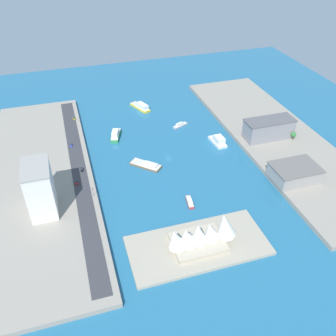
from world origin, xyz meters
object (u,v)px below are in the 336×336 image
at_px(traffic_light_waterfront, 93,190).
at_px(taxi_yellow_cab, 74,118).
at_px(hatchback_blue, 71,145).
at_px(barge_flat_brown, 147,165).
at_px(warehouse_low_gray, 269,129).
at_px(opera_landmark, 201,235).
at_px(tugboat_red, 190,202).
at_px(ferry_yellow_fast, 141,107).
at_px(yacht_sleek_gray, 180,125).
at_px(hotel_broad_white, 40,189).
at_px(ferry_white_commuter, 218,141).
at_px(carpark_squat_concrete, 295,173).
at_px(ferry_green_doubledeck, 116,135).
at_px(suv_black, 82,169).
at_px(pickup_red, 77,182).

bearing_deg(traffic_light_waterfront, taxi_yellow_cab, -88.73).
relative_size(hatchback_blue, traffic_light_waterfront, 0.71).
xyz_separation_m(barge_flat_brown, warehouse_low_gray, (-105.93, -5.98, 10.47)).
relative_size(warehouse_low_gray, opera_landmark, 0.96).
xyz_separation_m(tugboat_red, hatchback_blue, (69.50, -90.34, 2.96)).
xyz_separation_m(ferry_yellow_fast, opera_landmark, (8.92, 181.87, 7.34)).
xyz_separation_m(yacht_sleek_gray, hotel_broad_white, (119.09, 82.32, 18.95)).
distance_m(ferry_white_commuter, carpark_squat_concrete, 70.94).
height_order(tugboat_red, ferry_yellow_fast, ferry_yellow_fast).
relative_size(ferry_white_commuter, barge_flat_brown, 0.92).
distance_m(warehouse_low_gray, hotel_broad_white, 185.13).
xyz_separation_m(yacht_sleek_gray, traffic_light_waterfront, (87.61, 77.53, 6.37)).
xyz_separation_m(tugboat_red, carpark_squat_concrete, (-78.10, 0.38, 7.44)).
bearing_deg(ferry_yellow_fast, yacht_sleek_gray, 119.83).
height_order(ferry_green_doubledeck, ferry_yellow_fast, ferry_green_doubledeck).
distance_m(barge_flat_brown, opera_landmark, 88.08).
xyz_separation_m(barge_flat_brown, tugboat_red, (-16.83, 49.79, 0.11)).
relative_size(ferry_yellow_fast, suv_black, 5.73).
height_order(carpark_squat_concrete, opera_landmark, opera_landmark).
height_order(taxi_yellow_cab, opera_landmark, opera_landmark).
xyz_separation_m(ferry_green_doubledeck, carpark_squat_concrete, (-109.70, 98.98, 5.96)).
bearing_deg(suv_black, traffic_light_waterfront, 97.92).
relative_size(ferry_white_commuter, hatchback_blue, 4.63).
bearing_deg(suv_black, hatchback_blue, -82.63).
bearing_deg(tugboat_red, warehouse_low_gray, -147.96).
distance_m(yacht_sleek_gray, ferry_yellow_fast, 50.85).
height_order(barge_flat_brown, pickup_red, pickup_red).
relative_size(ferry_white_commuter, opera_landmark, 0.50).
xyz_separation_m(ferry_white_commuter, traffic_light_waterfront, (108.52, 40.70, 4.86)).
bearing_deg(ferry_white_commuter, barge_flat_brown, 12.03).
bearing_deg(ferry_green_doubledeck, suv_black, 53.25).
height_order(carpark_squat_concrete, taxi_yellow_cab, carpark_squat_concrete).
distance_m(ferry_green_doubledeck, tugboat_red, 103.55).
relative_size(warehouse_low_gray, taxi_yellow_cab, 9.02).
height_order(ferry_yellow_fast, carpark_squat_concrete, carpark_squat_concrete).
bearing_deg(hatchback_blue, pickup_red, 89.45).
height_order(tugboat_red, suv_black, suv_black).
distance_m(suv_black, traffic_light_waterfront, 31.70).
xyz_separation_m(ferry_yellow_fast, hatchback_blue, (71.34, 54.20, 1.81)).
xyz_separation_m(warehouse_low_gray, carpark_squat_concrete, (11.00, 56.15, -2.92)).
xyz_separation_m(warehouse_low_gray, suv_black, (153.91, 1.64, -7.35)).
xyz_separation_m(barge_flat_brown, hotel_broad_white, (75.12, 31.68, 19.11)).
height_order(yacht_sleek_gray, hotel_broad_white, hotel_broad_white).
relative_size(ferry_yellow_fast, taxi_yellow_cab, 5.61).
xyz_separation_m(ferry_green_doubledeck, pickup_red, (38.38, 58.86, 1.57)).
relative_size(tugboat_red, carpark_squat_concrete, 0.42).
height_order(ferry_white_commuter, hatchback_blue, ferry_white_commuter).
height_order(tugboat_red, taxi_yellow_cab, taxi_yellow_cab).
xyz_separation_m(pickup_red, opera_landmark, (-62.91, 77.07, 5.45)).
relative_size(barge_flat_brown, traffic_light_waterfront, 3.61).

